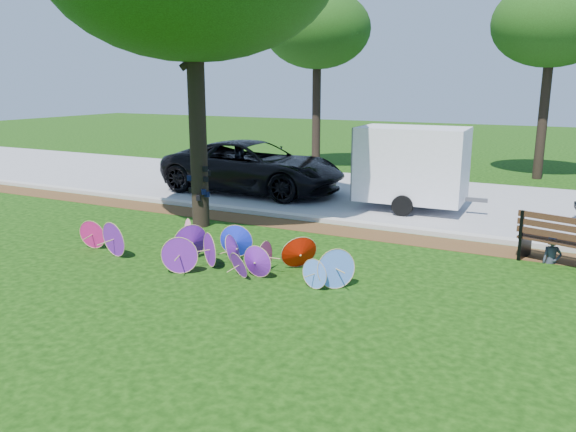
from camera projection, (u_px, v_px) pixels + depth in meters
name	position (u px, v px, depth m)	size (l,w,h in m)	color
ground	(217.00, 281.00, 10.64)	(90.00, 90.00, 0.00)	black
mulch_strip	(314.00, 228.00, 14.55)	(90.00, 1.00, 0.01)	#472D16
curb	(325.00, 220.00, 15.14)	(90.00, 0.30, 0.12)	#B7B5AD
street	(374.00, 195.00, 18.76)	(90.00, 8.00, 0.01)	gray
parasol_pile	(217.00, 249.00, 11.46)	(6.49, 1.82, 0.79)	#6E1CA2
black_van	(253.00, 167.00, 19.11)	(2.89, 6.26, 1.74)	black
cargo_trailer	(412.00, 164.00, 16.35)	(3.03, 1.92, 2.72)	white
park_bench	(573.00, 241.00, 11.38)	(2.05, 0.78, 1.07)	black
person_left	(554.00, 238.00, 11.58)	(0.40, 0.26, 1.10)	#323944
bg_trees	(523.00, 24.00, 20.60)	(18.98, 6.09, 7.40)	black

